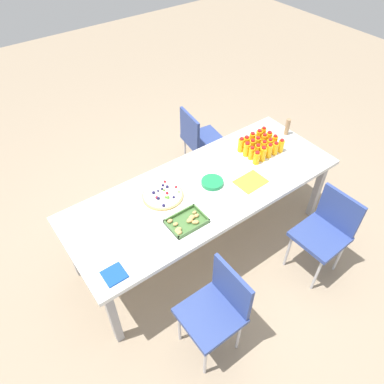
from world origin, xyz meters
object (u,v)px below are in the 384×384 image
(juice_bottle_17, at_px, (269,151))
(paper_folder, at_px, (251,182))
(chair_near_left, at_px, (199,138))
(juice_bottle_18, at_px, (263,154))
(juice_bottle_19, at_px, (256,158))
(juice_bottle_14, at_px, (251,153))
(juice_bottle_12, at_px, (263,148))
(juice_bottle_8, at_px, (252,146))
(juice_bottle_5, at_px, (269,138))
(juice_bottle_4, at_px, (241,145))
(plate_stack, at_px, (212,182))
(juice_bottle_15, at_px, (281,146))
(party_table, at_px, (205,192))
(juice_bottle_0, at_px, (263,134))
(snack_tray, at_px, (186,222))
(juice_bottle_6, at_px, (264,141))
(juice_bottle_13, at_px, (257,151))
(cardboard_tube, at_px, (287,127))
(fruit_pizza, at_px, (163,195))
(juice_bottle_2, at_px, (252,139))
(juice_bottle_10, at_px, (274,142))
(juice_bottle_3, at_px, (246,143))
(chair_far_left, at_px, (327,229))
(juice_bottle_1, at_px, (259,137))
(juice_bottle_16, at_px, (275,149))
(chair_far_right, at_px, (218,307))
(juice_bottle_7, at_px, (257,144))
(juice_bottle_9, at_px, (247,149))

(juice_bottle_17, relative_size, paper_folder, 0.57)
(chair_near_left, height_order, juice_bottle_18, juice_bottle_18)
(juice_bottle_19, bearing_deg, paper_folder, 37.18)
(juice_bottle_14, bearing_deg, juice_bottle_12, 177.39)
(juice_bottle_8, relative_size, juice_bottle_17, 0.94)
(juice_bottle_14, height_order, juice_bottle_18, juice_bottle_18)
(juice_bottle_5, bearing_deg, juice_bottle_4, -13.87)
(juice_bottle_18, relative_size, plate_stack, 0.79)
(juice_bottle_15, height_order, paper_folder, juice_bottle_15)
(party_table, distance_m, juice_bottle_18, 0.66)
(juice_bottle_0, distance_m, snack_tray, 1.32)
(juice_bottle_5, xyz_separation_m, juice_bottle_6, (0.07, 0.00, 0.00))
(juice_bottle_5, relative_size, juice_bottle_15, 1.02)
(juice_bottle_13, bearing_deg, cardboard_tube, -170.45)
(juice_bottle_8, xyz_separation_m, fruit_pizza, (1.01, 0.00, -0.05))
(fruit_pizza, distance_m, plate_stack, 0.45)
(juice_bottle_17, bearing_deg, snack_tray, 10.91)
(juice_bottle_5, bearing_deg, juice_bottle_6, 2.52)
(juice_bottle_19, bearing_deg, juice_bottle_2, -124.17)
(juice_bottle_10, bearing_deg, chair_near_left, -70.34)
(party_table, relative_size, cardboard_tube, 14.03)
(juice_bottle_3, bearing_deg, juice_bottle_0, -178.70)
(juice_bottle_14, relative_size, juice_bottle_19, 1.01)
(fruit_pizza, distance_m, snack_tray, 0.36)
(party_table, distance_m, juice_bottle_8, 0.68)
(chair_far_left, height_order, juice_bottle_2, juice_bottle_2)
(juice_bottle_5, bearing_deg, juice_bottle_1, -44.50)
(juice_bottle_13, relative_size, juice_bottle_18, 0.88)
(juice_bottle_14, relative_size, juice_bottle_16, 1.00)
(juice_bottle_16, relative_size, cardboard_tube, 0.77)
(juice_bottle_6, relative_size, juice_bottle_8, 1.01)
(party_table, distance_m, juice_bottle_2, 0.76)
(juice_bottle_15, bearing_deg, juice_bottle_17, -1.14)
(chair_far_right, bearing_deg, cardboard_tube, -59.85)
(juice_bottle_7, bearing_deg, party_table, 9.93)
(juice_bottle_4, relative_size, juice_bottle_17, 1.00)
(juice_bottle_3, distance_m, juice_bottle_13, 0.15)
(juice_bottle_16, relative_size, paper_folder, 0.51)
(chair_near_left, distance_m, juice_bottle_10, 0.91)
(juice_bottle_0, bearing_deg, juice_bottle_1, 8.14)
(juice_bottle_1, height_order, juice_bottle_15, juice_bottle_1)
(juice_bottle_9, bearing_deg, chair_near_left, -90.89)
(chair_near_left, height_order, juice_bottle_4, juice_bottle_4)
(cardboard_tube, bearing_deg, juice_bottle_1, -10.97)
(juice_bottle_2, relative_size, juice_bottle_15, 1.08)
(juice_bottle_12, distance_m, juice_bottle_15, 0.17)
(juice_bottle_6, distance_m, paper_folder, 0.55)
(juice_bottle_17, bearing_deg, juice_bottle_6, -117.57)
(juice_bottle_7, distance_m, juice_bottle_9, 0.15)
(juice_bottle_0, height_order, juice_bottle_15, juice_bottle_0)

